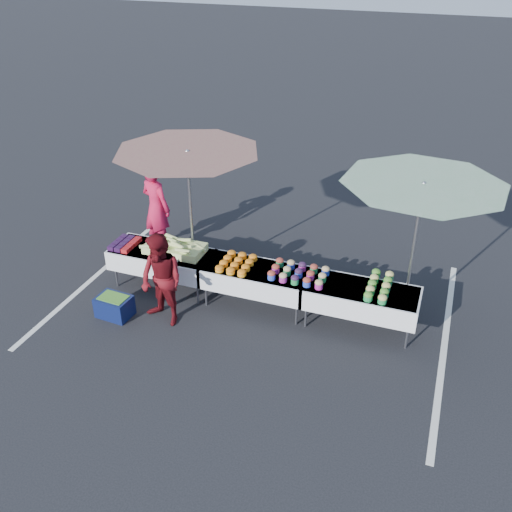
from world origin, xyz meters
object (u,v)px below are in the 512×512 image
(table_left, at_px, (162,259))
(vendor, at_px, (156,208))
(table_center, at_px, (256,277))
(umbrella_left, at_px, (188,163))
(storage_bin, at_px, (114,306))
(customer, at_px, (162,280))
(umbrella_right, at_px, (422,196))
(table_right, at_px, (361,297))

(table_left, height_order, vendor, vendor)
(table_center, relative_size, vendor, 1.01)
(table_center, relative_size, umbrella_left, 0.73)
(table_center, xyz_separation_m, storage_bin, (-2.16, -1.11, -0.39))
(customer, height_order, storage_bin, customer)
(table_left, xyz_separation_m, umbrella_right, (4.28, 0.40, 1.72))
(table_left, distance_m, table_center, 1.80)
(umbrella_left, xyz_separation_m, storage_bin, (-0.79, -1.51, -2.13))
(table_left, relative_size, umbrella_left, 0.73)
(table_left, distance_m, umbrella_left, 1.83)
(vendor, xyz_separation_m, umbrella_left, (1.20, -0.85, 1.40))
(umbrella_right, height_order, storage_bin, umbrella_right)
(table_center, bearing_deg, umbrella_left, 163.69)
(umbrella_right, distance_m, storage_bin, 5.31)
(table_right, height_order, umbrella_right, umbrella_right)
(umbrella_left, height_order, umbrella_right, umbrella_left)
(table_right, relative_size, umbrella_right, 0.60)
(table_right, height_order, storage_bin, table_right)
(customer, distance_m, storage_bin, 1.08)
(umbrella_left, xyz_separation_m, umbrella_right, (3.84, 0.00, -0.02))
(vendor, bearing_deg, umbrella_right, -171.45)
(umbrella_left, relative_size, storage_bin, 4.27)
(table_right, height_order, umbrella_left, umbrella_left)
(umbrella_left, relative_size, umbrella_right, 0.83)
(umbrella_right, relative_size, storage_bin, 5.14)
(storage_bin, bearing_deg, table_right, 19.91)
(table_left, xyz_separation_m, table_right, (3.60, 0.00, 0.00))
(table_right, distance_m, vendor, 4.55)
(table_center, distance_m, umbrella_right, 3.04)
(table_center, distance_m, customer, 1.61)
(umbrella_left, distance_m, umbrella_right, 3.84)
(table_left, distance_m, vendor, 1.50)
(customer, xyz_separation_m, umbrella_right, (3.76, 1.35, 1.50))
(table_left, height_order, table_right, same)
(table_left, relative_size, storage_bin, 3.10)
(customer, relative_size, storage_bin, 2.69)
(table_left, bearing_deg, umbrella_left, 42.75)
(table_right, distance_m, customer, 3.23)
(table_center, relative_size, table_right, 1.00)
(customer, bearing_deg, table_center, 54.59)
(umbrella_left, bearing_deg, customer, -86.41)
(table_center, height_order, storage_bin, table_center)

